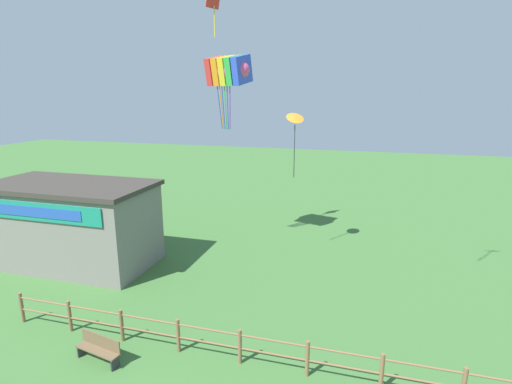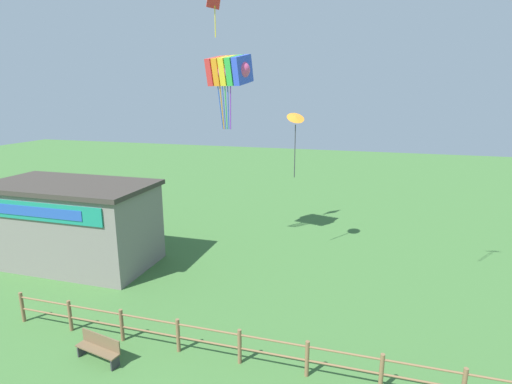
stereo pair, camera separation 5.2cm
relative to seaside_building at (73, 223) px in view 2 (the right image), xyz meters
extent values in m
cylinder|color=brown|center=(2.04, -5.50, -1.61)|extent=(0.14, 0.14, 1.27)
cylinder|color=brown|center=(4.34, -5.50, -1.61)|extent=(0.14, 0.14, 1.27)
cylinder|color=brown|center=(6.65, -5.50, -1.61)|extent=(0.14, 0.14, 1.27)
cylinder|color=brown|center=(8.96, -5.50, -1.61)|extent=(0.14, 0.14, 1.27)
cylinder|color=brown|center=(11.27, -5.50, -1.61)|extent=(0.14, 0.14, 1.27)
cylinder|color=brown|center=(13.58, -5.50, -1.61)|extent=(0.14, 0.14, 1.27)
cylinder|color=brown|center=(15.89, -5.50, -1.61)|extent=(0.14, 0.14, 1.27)
cylinder|color=brown|center=(11.27, -5.50, -1.16)|extent=(18.48, 0.07, 0.07)
cylinder|color=brown|center=(11.27, -5.50, -1.67)|extent=(18.48, 0.07, 0.07)
cube|color=slate|center=(0.00, 0.01, -0.14)|extent=(8.51, 4.26, 4.21)
cube|color=#38332D|center=(0.00, 0.01, 2.09)|extent=(8.81, 4.56, 0.24)
cube|color=#197F6B|center=(0.00, -2.16, 1.27)|extent=(7.23, 0.08, 0.90)
cube|color=#234CAD|center=(0.00, -2.21, 1.27)|extent=(5.10, 0.04, 0.50)
cube|color=brown|center=(6.56, -6.79, -1.80)|extent=(1.80, 0.72, 0.05)
cube|color=brown|center=(6.59, -6.62, -1.54)|extent=(1.73, 0.37, 0.47)
cube|color=#2D2D33|center=(5.77, -6.65, -2.04)|extent=(0.13, 0.36, 0.42)
cube|color=#2D2D33|center=(7.34, -6.94, -2.04)|extent=(0.13, 0.36, 0.42)
ellipsoid|color=#E54C8C|center=(7.35, 4.70, 8.00)|extent=(2.93, 2.29, 1.67)
cube|color=red|center=(6.50, 4.93, 8.00)|extent=(0.80, 1.73, 1.70)
cube|color=orange|center=(6.93, 4.81, 8.00)|extent=(0.80, 1.73, 1.70)
cube|color=yellow|center=(7.35, 4.70, 8.00)|extent=(0.80, 1.73, 1.70)
cube|color=green|center=(7.78, 4.58, 8.00)|extent=(0.80, 1.73, 1.70)
cube|color=blue|center=(8.20, 4.47, 8.00)|extent=(0.80, 1.73, 1.70)
cylinder|color=blue|center=(6.85, 4.52, 6.07)|extent=(0.22, 0.40, 2.55)
cylinder|color=orange|center=(6.96, 4.50, 6.07)|extent=(0.16, 0.41, 2.55)
cylinder|color=blue|center=(7.08, 4.48, 6.07)|extent=(0.09, 0.41, 2.55)
cylinder|color=green|center=(7.21, 4.47, 6.07)|extent=(0.09, 0.41, 2.55)
cylinder|color=blue|center=(7.35, 4.47, 6.07)|extent=(0.16, 0.41, 2.55)
cylinder|color=purple|center=(7.48, 4.47, 6.07)|extent=(0.22, 0.40, 2.55)
cone|color=orange|center=(11.15, 4.48, 5.52)|extent=(1.25, 1.21, 0.56)
cylinder|color=#333338|center=(11.15, 4.48, 3.71)|extent=(0.05, 0.05, 2.88)
cylinder|color=yellow|center=(6.66, 4.52, 10.49)|extent=(0.05, 0.05, 1.58)
camera|label=1|loc=(15.09, -16.79, 6.75)|focal=28.00mm
camera|label=2|loc=(15.14, -16.78, 6.75)|focal=28.00mm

